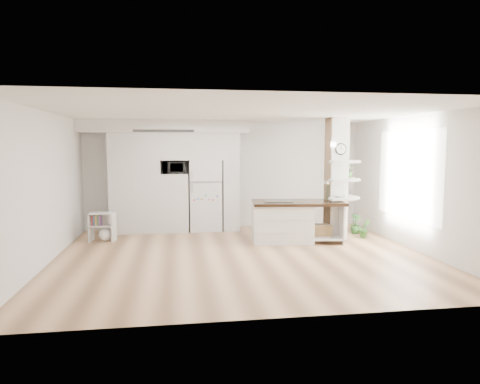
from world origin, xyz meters
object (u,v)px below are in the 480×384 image
object	(u,v)px
refrigerator	(205,195)
floor_plant_a	(365,228)
kitchen_island	(287,220)
bookshelf	(103,229)

from	to	relation	value
refrigerator	floor_plant_a	xyz separation A→B (m)	(3.52, -1.48, -0.65)
refrigerator	kitchen_island	bearing A→B (deg)	-42.63
refrigerator	floor_plant_a	distance (m)	3.88
refrigerator	kitchen_island	distance (m)	2.34
floor_plant_a	refrigerator	bearing A→B (deg)	157.26
kitchen_island	refrigerator	bearing A→B (deg)	144.17
floor_plant_a	bookshelf	bearing A→B (deg)	174.79
kitchen_island	floor_plant_a	size ratio (longest dim) A/B	4.67
bookshelf	refrigerator	bearing A→B (deg)	32.18
refrigerator	floor_plant_a	size ratio (longest dim) A/B	3.95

